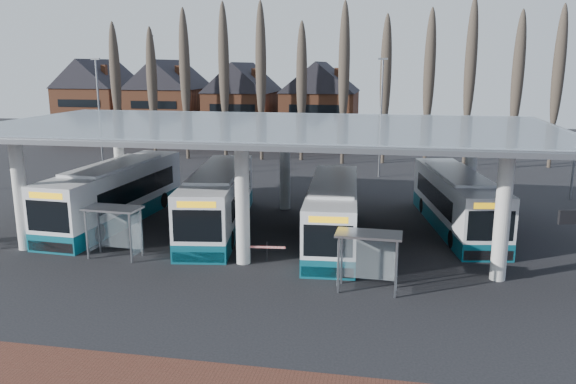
% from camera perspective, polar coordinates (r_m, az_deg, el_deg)
% --- Properties ---
extents(ground, '(140.00, 140.00, 0.00)m').
position_cam_1_polar(ground, '(25.88, -6.00, -9.01)').
color(ground, black).
rests_on(ground, ground).
extents(station_canopy, '(32.00, 16.00, 6.34)m').
position_cam_1_polar(station_canopy, '(32.03, -2.17, 5.77)').
color(station_canopy, silver).
rests_on(station_canopy, ground).
extents(poplar_row, '(45.10, 1.10, 14.50)m').
position_cam_1_polar(poplar_row, '(56.46, 3.49, 11.91)').
color(poplar_row, '#473D33').
rests_on(poplar_row, ground).
extents(townhouse_row, '(36.80, 10.30, 12.25)m').
position_cam_1_polar(townhouse_row, '(70.86, -8.32, 9.67)').
color(townhouse_row, brown).
rests_on(townhouse_row, ground).
extents(lamp_post_a, '(0.80, 0.16, 10.17)m').
position_cam_1_polar(lamp_post_a, '(51.66, -18.60, 7.39)').
color(lamp_post_a, slate).
rests_on(lamp_post_a, ground).
extents(lamp_post_b, '(0.80, 0.16, 10.17)m').
position_cam_1_polar(lamp_post_b, '(49.21, 9.42, 7.64)').
color(lamp_post_b, slate).
rests_on(lamp_post_b, ground).
extents(bus_0, '(3.52, 13.25, 3.65)m').
position_cam_1_polar(bus_0, '(36.62, -17.05, -0.20)').
color(bus_0, silver).
rests_on(bus_0, ground).
extents(bus_1, '(4.57, 13.08, 3.56)m').
position_cam_1_polar(bus_1, '(33.78, -7.06, -0.86)').
color(bus_1, silver).
rests_on(bus_1, ground).
extents(bus_2, '(3.37, 12.11, 3.33)m').
position_cam_1_polar(bus_2, '(31.27, 4.59, -2.12)').
color(bus_2, silver).
rests_on(bus_2, ground).
extents(bus_3, '(4.57, 12.48, 3.40)m').
position_cam_1_polar(bus_3, '(35.02, 16.72, -0.95)').
color(bus_3, silver).
rests_on(bus_3, ground).
extents(shelter_1, '(2.90, 1.56, 2.62)m').
position_cam_1_polar(shelter_1, '(29.72, -17.18, -2.77)').
color(shelter_1, gray).
rests_on(shelter_1, ground).
extents(shelter_2, '(2.85, 1.50, 2.60)m').
position_cam_1_polar(shelter_2, '(24.50, 8.19, -5.65)').
color(shelter_2, gray).
rests_on(shelter_2, ground).
extents(barrier, '(2.00, 0.63, 1.00)m').
position_cam_1_polar(barrier, '(27.77, -2.30, -5.72)').
color(barrier, black).
rests_on(barrier, ground).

